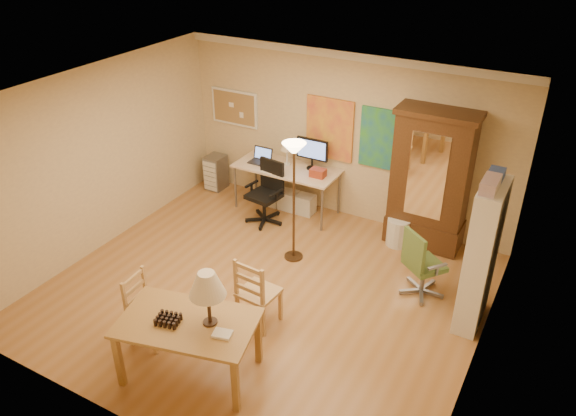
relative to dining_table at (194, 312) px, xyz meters
The scene contains 16 objects.
floor 1.83m from the dining_table, 95.08° to the left, with size 5.50×5.50×0.00m, color #A06B39.
crown_molding 4.44m from the dining_table, 92.01° to the left, with size 5.50×0.08×0.12m, color white.
corkboard 4.67m from the dining_table, 118.28° to the left, with size 0.90×0.04×0.62m, color #A4894D.
art_panel_left 4.14m from the dining_table, 95.50° to the left, with size 0.80×0.04×1.00m, color yellow.
art_panel_right 4.15m from the dining_table, 82.91° to the left, with size 0.75×0.04×0.95m, color teal.
dining_table is the anchor object (origin of this frame).
ladder_chair_back 1.11m from the dining_table, 83.18° to the left, with size 0.48×0.46×0.97m.
ladder_chair_left 0.97m from the dining_table, 169.67° to the left, with size 0.43×0.45×0.90m.
torchiere_lamp 2.60m from the dining_table, 94.27° to the left, with size 0.33×0.33×1.82m.
computer_desk 3.90m from the dining_table, 104.07° to the left, with size 1.73×0.76×1.31m.
office_chair_black 3.47m from the dining_table, 108.68° to the left, with size 0.63×0.63×1.03m.
office_chair_green 3.14m from the dining_table, 56.68° to the left, with size 0.62×0.62×0.98m.
drawer_cart 4.60m from the dining_table, 123.14° to the left, with size 0.31×0.37×0.62m.
armoire 4.07m from the dining_table, 70.70° to the left, with size 1.16×0.55×2.13m.
bookshelf 3.38m from the dining_table, 44.59° to the left, with size 0.28×0.75×1.88m.
wastebin 3.80m from the dining_table, 74.12° to the left, with size 0.35×0.35×0.43m, color silver.
Camera 1 is at (3.22, -5.14, 4.66)m, focal length 35.00 mm.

